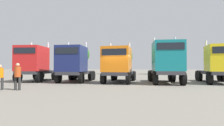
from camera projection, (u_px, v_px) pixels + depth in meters
name	position (u px, v px, depth m)	size (l,w,h in m)	color
ground	(119.00, 84.00, 14.82)	(200.00, 200.00, 0.00)	slate
semi_truck_red	(35.00, 63.00, 17.66)	(2.79, 5.91, 4.15)	#333338
semi_truck_navy	(74.00, 64.00, 16.83)	(2.56, 5.71, 4.07)	#333338
semi_truck_orange	(118.00, 65.00, 16.17)	(3.10, 6.61, 3.87)	#333338
semi_truck_teal	(166.00, 62.00, 15.23)	(2.64, 5.92, 4.27)	#333338
semi_truck_yellow	(219.00, 64.00, 15.34)	(3.39, 6.44, 3.99)	#333338
visitor_in_hivis	(0.00, 75.00, 11.22)	(0.49, 0.49, 1.64)	#2C2C2C
visitor_with_camera	(18.00, 74.00, 11.09)	(0.44, 0.40, 1.75)	#2B2B2B
oak_far_left	(80.00, 54.00, 36.20)	(3.81, 3.81, 6.12)	#4C3823
oak_far_centre	(122.00, 56.00, 36.16)	(4.32, 4.32, 5.93)	#4C3823
oak_far_right	(163.00, 57.00, 35.29)	(3.32, 3.32, 5.30)	#4C3823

